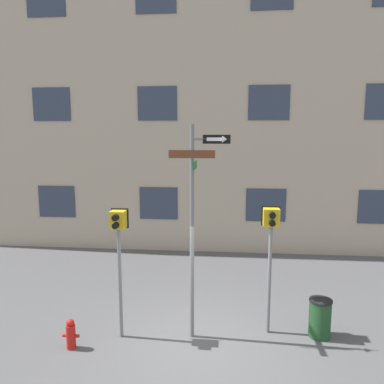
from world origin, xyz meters
The scene contains 7 objects.
ground_plane centered at (0.00, 0.00, 0.00)m, with size 60.00×60.00×0.00m, color #515154.
building_facade centered at (0.00, 6.68, 7.37)m, with size 24.00×0.63×14.73m.
street_sign_pole centered at (-0.10, 0.28, 2.71)m, with size 1.26×0.71×4.61m.
pedestrian_signal_left centered at (-1.70, 0.13, 2.22)m, with size 0.37×0.40×2.85m.
pedestrian_signal_right centered at (1.52, 0.62, 2.26)m, with size 0.40×0.40×2.86m.
fire_hydrant centered at (-2.61, -0.42, 0.31)m, with size 0.35×0.19×0.64m.
trash_bin centered at (2.63, 0.55, 0.43)m, with size 0.50×0.50×0.86m.
Camera 1 is at (0.56, -7.35, 4.39)m, focal length 35.00 mm.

